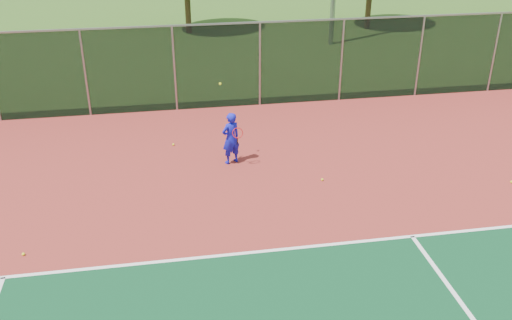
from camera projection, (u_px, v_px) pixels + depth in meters
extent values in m
cube|color=maroon|center=(342.00, 273.00, 12.00)|extent=(30.00, 20.00, 0.02)
cube|color=white|center=(412.00, 236.00, 13.17)|extent=(22.00, 0.10, 0.00)
cube|color=black|center=(260.00, 65.00, 20.15)|extent=(30.00, 0.04, 3.00)
cube|color=gray|center=(260.00, 22.00, 19.48)|extent=(30.00, 0.06, 0.06)
imported|color=#1315B7|center=(231.00, 138.00, 16.26)|extent=(0.67, 0.57, 1.55)
cylinder|color=black|center=(237.00, 141.00, 16.06)|extent=(0.03, 0.15, 0.27)
torus|color=#A51414|center=(238.00, 133.00, 15.84)|extent=(0.30, 0.13, 0.29)
sphere|color=yellow|center=(220.00, 84.00, 15.59)|extent=(0.07, 0.07, 0.07)
sphere|color=yellow|center=(23.00, 254.00, 12.51)|extent=(0.07, 0.07, 0.07)
sphere|color=yellow|center=(322.00, 180.00, 15.59)|extent=(0.07, 0.07, 0.07)
sphere|color=yellow|center=(173.00, 145.00, 17.62)|extent=(0.07, 0.07, 0.07)
sphere|color=yellow|center=(511.00, 182.00, 15.47)|extent=(0.07, 0.07, 0.07)
cylinder|color=#382314|center=(188.00, 10.00, 29.97)|extent=(0.30, 0.30, 2.40)
cylinder|color=#382314|center=(369.00, 6.00, 30.86)|extent=(0.30, 0.30, 2.44)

